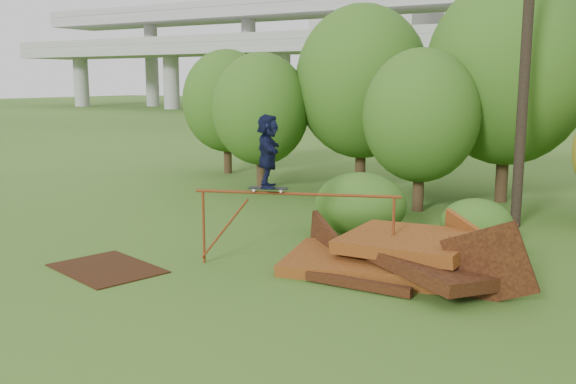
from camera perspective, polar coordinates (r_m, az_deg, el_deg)
The scene contains 15 objects.
ground at distance 12.24m, azimuth -1.56°, elevation -9.13°, with size 240.00×240.00×0.00m, color #2D5116.
scrap_pile at distance 13.44m, azimuth 9.54°, elevation -5.78°, with size 5.47×3.21×1.82m.
grind_rail at distance 13.62m, azimuth 0.70°, elevation -1.47°, with size 4.17×1.57×1.65m.
skateboard at distance 13.66m, azimuth -1.78°, elevation 0.34°, with size 0.85×0.49×0.09m.
skater at distance 13.55m, azimuth -1.80°, elevation 3.65°, with size 1.44×0.46×1.56m, color black.
flat_plate at distance 14.36m, azimuth -15.79°, elevation -6.56°, with size 2.36×1.68×0.03m, color black.
tree_0 at distance 23.51m, azimuth -2.44°, elevation 7.37°, with size 3.54×3.54×5.00m.
tree_1 at distance 23.69m, azimuth 6.59°, elevation 9.69°, with size 4.82×4.82×6.71m.
tree_2 at distance 19.89m, azimuth 11.73°, elevation 6.65°, with size 3.52×3.52×4.96m.
tree_3 at distance 22.13m, azimuth 18.96°, elevation 10.10°, with size 5.26×5.26×7.30m.
tree_6 at distance 27.77m, azimuth -5.45°, elevation 8.05°, with size 3.79×3.79×5.30m.
shrub_left at distance 16.64m, azimuth 6.47°, elevation -1.11°, with size 2.39×2.21×1.66m, color #2A5717.
shrub_right at distance 15.98m, azimuth 16.39°, elevation -2.73°, with size 1.72×1.57×1.22m, color #2A5717.
utility_pole at distance 18.44m, azimuth 20.37°, elevation 11.22°, with size 1.40×0.28×9.07m.
building_right at distance 114.40m, azimuth 19.94°, elevation 14.36°, with size 14.00×14.00×28.00m, color #9E9E99.
Camera 1 is at (6.17, -9.79, 3.99)m, focal length 40.00 mm.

